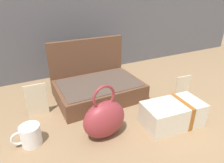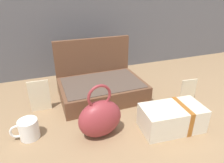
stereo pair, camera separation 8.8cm
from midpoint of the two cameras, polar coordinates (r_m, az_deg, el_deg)
The scene contains 7 objects.
ground_plane at distance 0.98m, azimuth 1.96°, elevation -8.67°, with size 6.00×6.00×0.00m, color #8C6D4C.
open_suitcase at distance 1.09m, azimuth -1.13°, elevation -0.85°, with size 0.45×0.33×0.30m.
teal_pouch_handbag at distance 0.79m, azimuth -0.28°, elevation -10.71°, with size 0.19×0.13×0.23m.
cream_toiletry_bag at distance 0.89m, azimuth 20.03°, elevation -10.01°, with size 0.27×0.17×0.11m.
coffee_mug at distance 0.85m, azimuth -20.59°, elevation -13.03°, with size 0.11×0.08×0.08m.
info_card_left at distance 1.12m, azimuth 23.52°, elevation -2.53°, with size 0.09×0.01×0.13m, color beige.
poster_card_right at distance 0.99m, azimuth -18.08°, elevation -4.14°, with size 0.10×0.01×0.16m, color beige.
Camera 2 is at (-0.28, -0.76, 0.55)m, focal length 31.22 mm.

